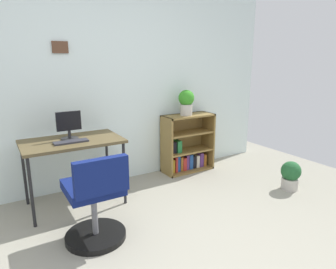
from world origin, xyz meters
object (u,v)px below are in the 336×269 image
Objects in this scene: desk at (72,145)px; monitor at (69,126)px; potted_plant_on_shelf at (186,101)px; office_chair at (96,204)px; bookshelf_low at (186,146)px; keyboard at (71,142)px; potted_plant_floor at (291,175)px.

desk is 0.21m from monitor.
office_chair is at bearing -148.04° from potted_plant_on_shelf.
monitor reaches higher than bookshelf_low.
office_chair is at bearing -89.80° from keyboard.
potted_plant_floor is at bearing -57.33° from potted_plant_on_shelf.
desk is 2.86× the size of potted_plant_floor.
potted_plant_on_shelf is at bearing 10.41° from keyboard.
desk is 2.93× the size of potted_plant_on_shelf.
office_chair is (-0.03, -0.79, -0.30)m from desk.
bookshelf_low is 0.64m from potted_plant_on_shelf.
potted_plant_floor is (0.70, -1.19, -0.16)m from bookshelf_low.
potted_plant_on_shelf is 1.57m from potted_plant_floor.
monitor reaches higher than desk.
potted_plant_on_shelf is (1.58, 0.99, 0.62)m from office_chair.
potted_plant_on_shelf is at bearing -125.49° from bookshelf_low.
desk is 1.60m from potted_plant_on_shelf.
keyboard reaches higher than desk.
desk is 3.39× the size of monitor.
monitor is 1.69m from bookshelf_low.
keyboard is at bearing -169.59° from potted_plant_on_shelf.
office_chair is 1.01× the size of bookshelf_low.
bookshelf_low is (1.62, 0.34, -0.38)m from keyboard.
bookshelf_low is at bearing 8.72° from desk.
office_chair is 1.97m from potted_plant_on_shelf.
potted_plant_on_shelf is at bearing 5.60° from monitor.
monitor is 0.86× the size of potted_plant_on_shelf.
bookshelf_low reaches higher than keyboard.
potted_plant_floor is at bearing -3.83° from office_chair.
potted_plant_on_shelf is at bearing 7.12° from desk.
desk is at bearing -171.28° from bookshelf_low.
bookshelf_low is at bearing 120.32° from potted_plant_floor.
keyboard is 0.42× the size of bookshelf_low.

